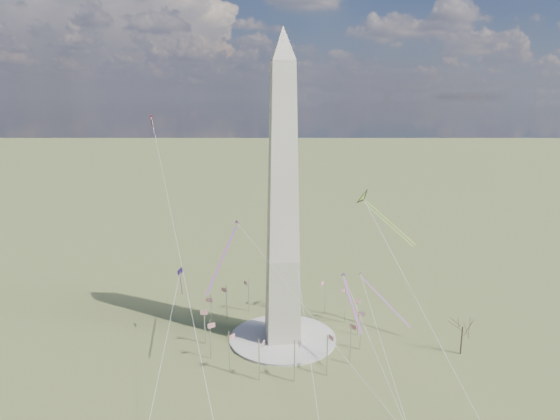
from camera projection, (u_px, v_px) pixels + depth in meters
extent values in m
plane|color=#586432|center=(283.00, 339.00, 168.99)|extent=(2000.00, 2000.00, 0.00)
cylinder|color=beige|center=(283.00, 338.00, 168.90)|extent=(36.00, 36.00, 0.80)
pyramid|color=silver|center=(283.00, 43.00, 147.79)|extent=(9.90, 9.90, 10.00)
cylinder|color=silver|center=(358.00, 317.00, 170.67)|extent=(0.36, 0.36, 13.00)
cube|color=#B21719|center=(357.00, 301.00, 170.75)|extent=(2.40, 0.08, 1.50)
cylinder|color=silver|center=(345.00, 306.00, 180.06)|extent=(0.36, 0.36, 13.00)
cube|color=#B21719|center=(343.00, 291.00, 179.99)|extent=(2.25, 0.99, 1.50)
cylinder|color=silver|center=(325.00, 298.00, 187.55)|extent=(0.36, 0.36, 13.00)
cube|color=#B21719|center=(322.00, 283.00, 187.15)|extent=(1.75, 1.75, 1.50)
cylinder|color=silver|center=(300.00, 293.00, 191.99)|extent=(0.36, 0.36, 13.00)
cube|color=#B21719|center=(297.00, 280.00, 191.16)|extent=(0.99, 2.25, 1.50)
cylinder|color=silver|center=(274.00, 292.00, 192.71)|extent=(0.36, 0.36, 13.00)
cube|color=#B21719|center=(271.00, 279.00, 191.39)|extent=(0.08, 2.40, 1.50)
cylinder|color=silver|center=(249.00, 295.00, 189.61)|extent=(0.36, 0.36, 13.00)
cube|color=#B21719|center=(245.00, 283.00, 187.81)|extent=(0.99, 2.25, 1.50)
cylinder|color=silver|center=(227.00, 302.00, 183.14)|extent=(0.36, 0.36, 13.00)
cube|color=#B21719|center=(224.00, 290.00, 180.97)|extent=(1.75, 1.75, 1.50)
cylinder|color=silver|center=(211.00, 313.00, 174.30)|extent=(0.36, 0.36, 13.00)
cube|color=#B21719|center=(209.00, 300.00, 171.91)|extent=(2.25, 0.99, 1.50)
cylinder|color=silver|center=(205.00, 326.00, 164.43)|extent=(0.36, 0.36, 13.00)
cube|color=#B21719|center=(204.00, 312.00, 162.00)|extent=(2.40, 0.08, 1.50)
cylinder|color=silver|center=(210.00, 340.00, 155.04)|extent=(0.36, 0.36, 13.00)
cube|color=#B21719|center=(211.00, 325.00, 152.77)|extent=(2.25, 0.99, 1.50)
cylinder|color=silver|center=(229.00, 352.00, 147.55)|extent=(0.36, 0.36, 13.00)
cube|color=#B21719|center=(232.00, 337.00, 145.60)|extent=(1.75, 1.75, 1.50)
cylinder|color=silver|center=(259.00, 360.00, 143.11)|extent=(0.36, 0.36, 13.00)
cube|color=#B21719|center=(263.00, 343.00, 141.60)|extent=(0.99, 2.25, 1.50)
cylinder|color=silver|center=(294.00, 361.00, 142.39)|extent=(0.36, 0.36, 13.00)
cube|color=#B21719|center=(299.00, 344.00, 141.37)|extent=(0.08, 2.40, 1.50)
cylinder|color=silver|center=(327.00, 355.00, 145.50)|extent=(0.36, 0.36, 13.00)
cube|color=#B21719|center=(331.00, 338.00, 144.95)|extent=(0.99, 2.25, 1.50)
cylinder|color=silver|center=(350.00, 344.00, 151.96)|extent=(0.36, 0.36, 13.00)
cube|color=#B21719|center=(353.00, 327.00, 151.79)|extent=(1.75, 1.75, 1.50)
cylinder|color=silver|center=(360.00, 331.00, 160.80)|extent=(0.36, 0.36, 13.00)
cube|color=#B21719|center=(361.00, 314.00, 160.85)|extent=(2.25, 0.99, 1.50)
cylinder|color=#47382B|center=(461.00, 340.00, 158.46)|extent=(0.46, 0.46, 9.31)
cube|color=yellow|center=(391.00, 222.00, 167.19)|extent=(13.97, 12.20, 12.69)
cube|color=yellow|center=(388.00, 224.00, 165.31)|extent=(13.97, 12.20, 12.69)
cube|color=navy|center=(180.00, 271.00, 164.74)|extent=(2.40, 2.62, 2.64)
cube|color=#FF2830|center=(181.00, 283.00, 165.71)|extent=(0.58, 3.38, 9.14)
cube|color=#FF2830|center=(352.00, 305.00, 151.37)|extent=(1.87, 17.40, 10.91)
cube|color=#FF2830|center=(222.00, 259.00, 150.45)|extent=(10.07, 21.32, 14.48)
cube|color=#FF2830|center=(385.00, 301.00, 174.77)|extent=(13.45, 16.42, 12.93)
cube|color=red|center=(151.00, 116.00, 181.03)|extent=(1.32, 1.95, 1.76)
cube|color=red|center=(151.00, 122.00, 181.45)|extent=(0.62, 1.53, 4.04)
cube|color=white|center=(282.00, 156.00, 202.92)|extent=(1.07, 1.79, 1.54)
cube|color=white|center=(282.00, 160.00, 203.29)|extent=(0.67, 1.34, 3.53)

